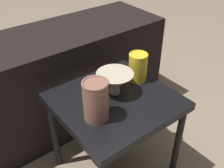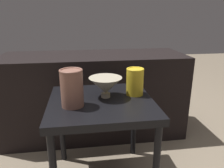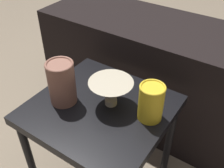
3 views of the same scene
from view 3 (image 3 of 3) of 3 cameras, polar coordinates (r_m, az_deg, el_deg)
The scene contains 5 objects.
table at distance 1.17m, azimuth -2.52°, elevation -7.22°, with size 0.57×0.55×0.54m.
couch_backdrop at distance 1.66m, azimuth 9.93°, elevation 1.85°, with size 1.45×0.50×0.68m.
bowl at distance 1.09m, azimuth -0.24°, elevation -1.56°, with size 0.19×0.19×0.12m.
vase_textured_left at distance 1.11m, azimuth -10.91°, elevation 0.40°, with size 0.12×0.12×0.19m.
vase_colorful_right at distance 1.03m, azimuth 8.50°, elevation -3.85°, with size 0.10×0.10×0.16m.
Camera 3 is at (0.51, -0.66, 1.29)m, focal length 42.00 mm.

